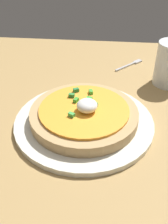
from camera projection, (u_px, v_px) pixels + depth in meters
The scene contains 4 objects.
dining_table at pixel (102, 110), 63.36cm from camera, with size 125.69×83.03×2.79cm, color #A6834E.
plate at pixel (84, 122), 56.43cm from camera, with size 29.81×29.81×1.20cm, color silver.
pizza at pixel (84, 114), 55.18cm from camera, with size 22.92×22.92×5.49cm.
fork at pixel (131, 64), 79.78cm from camera, with size 8.49×8.64×0.50cm.
Camera 1 is at (0.90, -51.54, 38.48)cm, focal length 41.80 mm.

